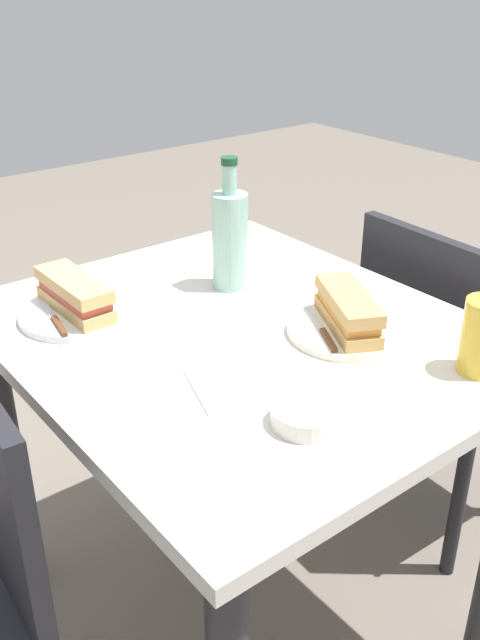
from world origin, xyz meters
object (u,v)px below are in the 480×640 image
water_bottle (230,238)px  olive_bowl (306,415)px  dining_table (240,390)px  chair_near (440,364)px  baguette_sandwich_far (348,310)px  knife_near (54,318)px  baguette_sandwich_near (75,294)px  plate_near (77,313)px  plate_far (346,330)px  knife_far (323,330)px

water_bottle → olive_bowl: 0.53m
dining_table → olive_bowl: (-0.30, 0.11, 0.15)m
chair_near → baguette_sandwich_far: bearing=101.6°
knife_near → water_bottle: 0.39m
baguette_sandwich_far → water_bottle: 0.32m
baguette_sandwich_near → water_bottle: (-0.07, -0.33, 0.06)m
dining_table → chair_near: size_ratio=1.11×
plate_near → baguette_sandwich_near: size_ratio=1.10×
baguette_sandwich_near → baguette_sandwich_far: bearing=-135.7°
baguette_sandwich_far → water_bottle: (0.31, 0.04, 0.06)m
plate_far → olive_bowl: size_ratio=2.07×
chair_near → baguette_sandwich_near: bearing=71.1°
dining_table → knife_near: 0.39m
plate_far → baguette_sandwich_far: (0.00, -0.00, 0.04)m
baguette_sandwich_near → baguette_sandwich_far: 0.52m
baguette_sandwich_near → olive_bowl: 0.55m
baguette_sandwich_near → plate_far: bearing=-135.7°
dining_table → olive_bowl: bearing=160.1°
dining_table → water_bottle: (0.17, -0.11, 0.25)m
dining_table → olive_bowl: size_ratio=8.79×
knife_far → water_bottle: (0.29, -0.01, 0.09)m
knife_far → water_bottle: size_ratio=0.59×
chair_near → plate_near: size_ratio=3.82×
chair_near → knife_near: chair_near is taller
baguette_sandwich_far → olive_bowl: size_ratio=1.94×
plate_far → water_bottle: 0.33m
dining_table → baguette_sandwich_near: bearing=42.6°
dining_table → baguette_sandwich_near: size_ratio=4.66×
water_bottle → knife_near: bearing=81.7°
plate_far → knife_far: size_ratio=1.36×
plate_near → olive_bowl: (-0.54, -0.11, 0.01)m
baguette_sandwich_near → plate_near: bearing=-90.0°
plate_far → knife_far: bearing=75.5°
dining_table → knife_far: knife_far is taller
dining_table → baguette_sandwich_far: (-0.14, -0.15, 0.18)m
dining_table → baguette_sandwich_near: (0.24, 0.22, 0.18)m
plate_far → baguette_sandwich_far: size_ratio=1.07×
plate_far → knife_far: 0.05m
knife_near → baguette_sandwich_far: 0.55m
baguette_sandwich_near → plate_far: 0.52m
chair_near → knife_far: 0.59m
dining_table → water_bottle: 0.32m
knife_far → plate_far: bearing=-104.5°
plate_far → knife_near: bearing=49.1°
chair_near → baguette_sandwich_near: 0.93m
knife_near → chair_near: bearing=-107.2°
knife_near → olive_bowl: 0.55m
dining_table → plate_near: bearing=42.6°
chair_near → dining_table: bearing=85.9°
baguette_sandwich_near → dining_table: bearing=-137.4°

